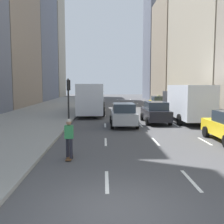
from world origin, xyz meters
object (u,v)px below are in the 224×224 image
(skateboarder, at_px, (69,137))
(traffic_light_pole, at_px, (69,96))
(taxi_lead, at_px, (158,102))
(city_bus, at_px, (92,97))
(sedan_black_near, at_px, (123,115))
(sedan_silver_behind, at_px, (155,112))
(box_truck, at_px, (186,102))

(skateboarder, relative_size, traffic_light_pole, 0.48)
(traffic_light_pole, bearing_deg, taxi_lead, 58.19)
(city_bus, xyz_separation_m, skateboarder, (-0.16, -18.26, -0.82))
(sedan_black_near, relative_size, skateboarder, 2.54)
(sedan_black_near, bearing_deg, traffic_light_pole, -158.15)
(traffic_light_pole, bearing_deg, skateboarder, -82.40)
(taxi_lead, height_order, city_bus, city_bus)
(sedan_silver_behind, relative_size, skateboarder, 2.69)
(sedan_black_near, bearing_deg, taxi_lead, 67.93)
(sedan_silver_behind, relative_size, box_truck, 0.56)
(box_truck, xyz_separation_m, traffic_light_pole, (-9.55, -3.99, 0.70))
(taxi_lead, height_order, sedan_silver_behind, taxi_lead)
(sedan_silver_behind, relative_size, city_bus, 0.40)
(sedan_silver_behind, height_order, skateboarder, sedan_silver_behind)
(sedan_black_near, xyz_separation_m, box_truck, (5.60, 2.41, 0.81))
(skateboarder, distance_m, traffic_light_pole, 7.51)
(sedan_silver_behind, bearing_deg, city_bus, 125.97)
(skateboarder, bearing_deg, traffic_light_pole, 97.60)
(taxi_lead, relative_size, sedan_black_near, 0.99)
(sedan_black_near, distance_m, city_bus, 9.83)
(sedan_silver_behind, distance_m, box_truck, 3.01)
(taxi_lead, bearing_deg, city_bus, -152.19)
(box_truck, relative_size, traffic_light_pole, 2.33)
(skateboarder, bearing_deg, taxi_lead, 69.30)
(sedan_black_near, relative_size, city_bus, 0.38)
(box_truck, bearing_deg, traffic_light_pole, -157.31)
(taxi_lead, relative_size, city_bus, 0.38)
(sedan_black_near, height_order, city_bus, city_bus)
(sedan_silver_behind, height_order, traffic_light_pole, traffic_light_pole)
(sedan_black_near, height_order, sedan_silver_behind, sedan_silver_behind)
(sedan_silver_behind, xyz_separation_m, skateboarder, (-5.78, -10.53, 0.06))
(box_truck, bearing_deg, skateboarder, -127.21)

